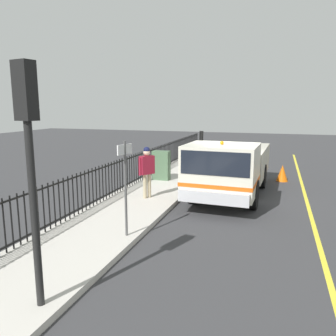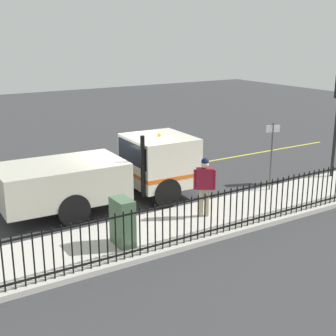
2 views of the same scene
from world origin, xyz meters
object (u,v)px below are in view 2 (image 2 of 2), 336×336
Objects in this scene: utility_cabinet at (123,222)px; work_truck at (116,170)px; street_sign at (272,148)px; worker_standing at (205,181)px.

work_truck is at bearing 156.49° from utility_cabinet.
street_sign is at bearing 72.40° from work_truck.
street_sign is (-0.79, 3.39, 0.37)m from worker_standing.
utility_cabinet is 6.52m from street_sign.
work_truck is 3.42m from utility_cabinet.
utility_cabinet is 0.53× the size of street_sign.
work_truck is 3.05m from worker_standing.
worker_standing is at bearing 99.69° from utility_cabinet.
work_truck reaches higher than utility_cabinet.
utility_cabinet is (3.11, -1.35, -0.41)m from work_truck.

